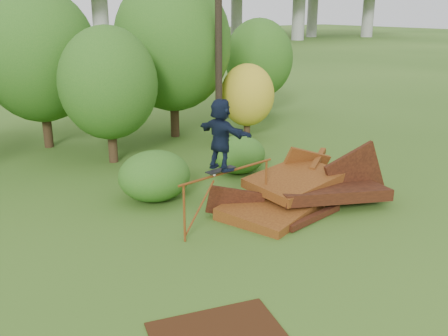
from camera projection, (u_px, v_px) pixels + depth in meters
ground at (297, 245)px, 12.19m from camera, size 240.00×240.00×0.00m
scrap_pile at (302, 191)px, 14.64m from camera, size 5.69×3.37×2.15m
grind_rail at (228, 184)px, 13.00m from camera, size 3.21×0.57×1.53m
skateboard at (221, 170)px, 12.70m from camera, size 0.89×0.37×0.09m
skater at (221, 135)px, 12.42m from camera, size 0.89×1.77×1.82m
flat_plate at (219, 336)px, 8.80m from camera, size 2.64×2.15×0.03m
tree_1 at (39, 56)px, 19.65m from camera, size 4.58×4.58×6.37m
tree_2 at (108, 83)px, 17.88m from camera, size 3.54×3.54×4.99m
tree_3 at (172, 43)px, 21.26m from camera, size 5.03×5.03×6.98m
tree_4 at (247, 95)px, 21.74m from camera, size 2.36×2.36×3.26m
tree_5 at (259, 58)px, 26.31m from camera, size 3.59×3.59×5.05m
shrub_left at (154, 176)px, 14.88m from camera, size 2.18×2.01×1.51m
shrub_right at (239, 155)px, 17.35m from camera, size 1.87×1.71×1.32m
utility_pole at (219, 26)px, 19.36m from camera, size 1.40×0.28×9.54m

